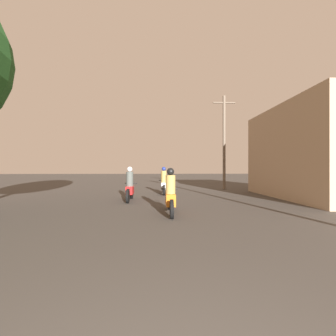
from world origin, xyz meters
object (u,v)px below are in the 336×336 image
at_px(building_right_near, 323,152).
at_px(motorcycle_red, 130,187).
at_px(motorcycle_orange, 170,195).
at_px(utility_pole_far, 224,140).
at_px(motorcycle_white, 164,183).

bearing_deg(building_right_near, motorcycle_red, -176.40).
height_order(motorcycle_orange, motorcycle_red, motorcycle_red).
bearing_deg(utility_pole_far, building_right_near, -53.04).
relative_size(motorcycle_red, building_right_near, 0.30).
relative_size(motorcycle_orange, motorcycle_white, 1.01).
xyz_separation_m(motorcycle_orange, utility_pole_far, (4.35, 8.49, 2.91)).
relative_size(motorcycle_orange, building_right_near, 0.29).
distance_m(motorcycle_red, utility_pole_far, 8.65).
relative_size(building_right_near, utility_pole_far, 1.04).
distance_m(motorcycle_white, utility_pole_far, 5.94).
distance_m(motorcycle_red, motorcycle_white, 3.19).
height_order(motorcycle_white, building_right_near, building_right_near).
distance_m(motorcycle_orange, building_right_near, 8.95).
height_order(motorcycle_white, utility_pole_far, utility_pole_far).
relative_size(motorcycle_white, utility_pole_far, 0.30).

